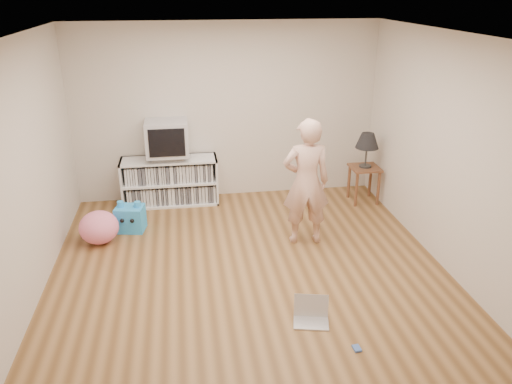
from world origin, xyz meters
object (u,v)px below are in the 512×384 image
object	(u,v)px
table_lamp	(367,141)
person	(306,182)
dvd_deck	(168,157)
laptop	(311,314)
media_unit	(170,181)
plush_blue	(130,218)
side_table	(364,175)
plush_pink	(99,227)
crt_tv	(167,138)

from	to	relation	value
table_lamp	person	world-z (taller)	person
dvd_deck	laptop	distance (m)	3.45
table_lamp	media_unit	bearing A→B (deg)	172.35
dvd_deck	plush_blue	xyz separation A→B (m)	(-0.53, -0.84, -0.56)
table_lamp	plush_blue	size ratio (longest dim) A/B	1.24
media_unit	side_table	size ratio (longest dim) A/B	2.55
table_lamp	person	size ratio (longest dim) A/B	0.32
table_lamp	laptop	bearing A→B (deg)	-119.03
side_table	person	xyz separation A→B (m)	(-1.19, -1.11, 0.39)
dvd_deck	plush_blue	distance (m)	1.14
table_lamp	laptop	xyz separation A→B (m)	(-1.51, -2.72, -0.88)
media_unit	plush_pink	distance (m)	1.46
media_unit	table_lamp	bearing A→B (deg)	-7.65
person	plush_blue	bearing A→B (deg)	-13.37
media_unit	plush_pink	xyz separation A→B (m)	(-0.89, -1.14, -0.14)
person	media_unit	bearing A→B (deg)	-38.76
side_table	laptop	size ratio (longest dim) A/B	1.41
media_unit	table_lamp	world-z (taller)	table_lamp
plush_blue	crt_tv	bearing A→B (deg)	68.87
media_unit	side_table	world-z (taller)	media_unit
side_table	dvd_deck	bearing A→B (deg)	172.66
media_unit	crt_tv	size ratio (longest dim) A/B	2.33
side_table	person	size ratio (longest dim) A/B	0.34
side_table	crt_tv	bearing A→B (deg)	172.73
crt_tv	media_unit	bearing A→B (deg)	90.00
plush_blue	table_lamp	bearing A→B (deg)	19.07
media_unit	plush_blue	world-z (taller)	media_unit
person	plush_blue	world-z (taller)	person
media_unit	plush_pink	bearing A→B (deg)	-128.01
table_lamp	crt_tv	bearing A→B (deg)	172.73
person	plush_pink	world-z (taller)	person
side_table	plush_blue	bearing A→B (deg)	-172.17
table_lamp	plush_pink	world-z (taller)	table_lamp
media_unit	dvd_deck	xyz separation A→B (m)	(0.00, -0.02, 0.39)
side_table	media_unit	bearing A→B (deg)	172.35
crt_tv	plush_blue	size ratio (longest dim) A/B	1.44
plush_blue	person	bearing A→B (deg)	-5.01
person	side_table	bearing A→B (deg)	-133.95
media_unit	laptop	world-z (taller)	media_unit
crt_tv	laptop	xyz separation A→B (m)	(1.36, -3.09, -0.96)
media_unit	laptop	distance (m)	3.41
person	plush_blue	distance (m)	2.39
person	plush_blue	size ratio (longest dim) A/B	3.88
side_table	plush_blue	distance (m)	3.44
side_table	laptop	bearing A→B (deg)	-119.03
dvd_deck	side_table	distance (m)	2.91
crt_tv	side_table	distance (m)	2.96
person	plush_pink	distance (m)	2.67
person	plush_blue	xyz separation A→B (m)	(-2.22, 0.65, -0.63)
person	laptop	distance (m)	1.80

